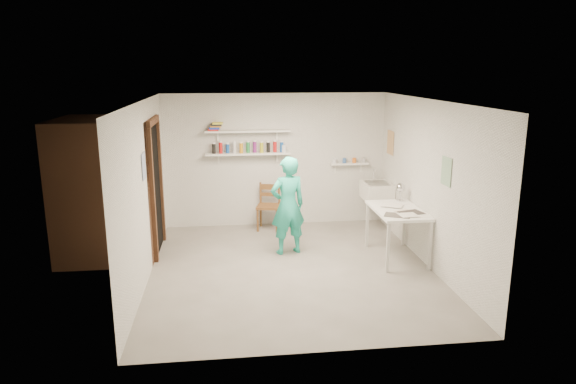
{
  "coord_description": "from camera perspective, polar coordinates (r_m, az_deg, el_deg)",
  "views": [
    {
      "loc": [
        -0.89,
        -6.88,
        2.82
      ],
      "look_at": [
        0.0,
        0.4,
        1.05
      ],
      "focal_mm": 32.0,
      "sensor_mm": 36.0,
      "label": 1
    }
  ],
  "objects": [
    {
      "name": "desk_lamp",
      "position": [
        8.28,
        12.41,
        0.49
      ],
      "size": [
        0.14,
        0.14,
        0.14
      ],
      "primitive_type": "sphere",
      "color": "silver",
      "rests_on": "work_table"
    },
    {
      "name": "papers",
      "position": [
        7.84,
        12.12,
        -1.79
      ],
      "size": [
        0.3,
        0.22,
        0.02
      ],
      "color": "silver",
      "rests_on": "work_table"
    },
    {
      "name": "wall_clock",
      "position": [
        8.04,
        0.2,
        0.64
      ],
      "size": [
        0.27,
        0.11,
        0.28
      ],
      "primitive_type": "cylinder",
      "rotation": [
        1.57,
        0.0,
        0.26
      ],
      "color": "beige",
      "rests_on": "man"
    },
    {
      "name": "wall_left",
      "position": [
        7.16,
        -15.78,
        -0.04
      ],
      "size": [
        0.02,
        4.5,
        2.4
      ],
      "primitive_type": "cube",
      "color": "silver",
      "rests_on": "ground"
    },
    {
      "name": "doorway_recess",
      "position": [
        8.21,
        -14.49,
        0.32
      ],
      "size": [
        0.02,
        0.9,
        2.0
      ],
      "primitive_type": "cube",
      "color": "black",
      "rests_on": "wall_left"
    },
    {
      "name": "wall_back",
      "position": [
        9.33,
        -1.4,
        3.57
      ],
      "size": [
        4.0,
        0.02,
        2.4
      ],
      "primitive_type": "cube",
      "color": "silver",
      "rests_on": "ground"
    },
    {
      "name": "shelf_lower",
      "position": [
        9.14,
        -4.45,
        4.27
      ],
      "size": [
        1.5,
        0.22,
        0.03
      ],
      "primitive_type": "cube",
      "color": "white",
      "rests_on": "wall_back"
    },
    {
      "name": "ceiling",
      "position": [
        6.95,
        0.41,
        10.18
      ],
      "size": [
        4.0,
        4.5,
        0.02
      ],
      "primitive_type": "cube",
      "color": "silver",
      "rests_on": "wall_back"
    },
    {
      "name": "door_lintel",
      "position": [
        8.04,
        -14.79,
        7.63
      ],
      "size": [
        0.06,
        1.05,
        0.1
      ],
      "primitive_type": "cube",
      "color": "brown",
      "rests_on": "wall_left"
    },
    {
      "name": "poster_right_a",
      "position": [
        9.23,
        11.31,
        5.4
      ],
      "size": [
        0.01,
        0.34,
        0.42
      ],
      "primitive_type": "cube",
      "color": "#995933",
      "rests_on": "wall_right"
    },
    {
      "name": "book_stack",
      "position": [
        9.07,
        -8.07,
        7.2
      ],
      "size": [
        0.26,
        0.14,
        0.14
      ],
      "color": "red",
      "rests_on": "shelf_upper"
    },
    {
      "name": "door_jamb_near",
      "position": [
        7.73,
        -14.8,
        -0.52
      ],
      "size": [
        0.06,
        0.1,
        2.0
      ],
      "primitive_type": "cube",
      "color": "brown",
      "rests_on": "ground"
    },
    {
      "name": "corridor_box",
      "position": [
        8.32,
        -19.36,
        0.51
      ],
      "size": [
        1.4,
        1.5,
        2.1
      ],
      "primitive_type": "cube",
      "color": "brown",
      "rests_on": "ground"
    },
    {
      "name": "poster_left",
      "position": [
        7.13,
        -15.73,
        2.79
      ],
      "size": [
        0.01,
        0.28,
        0.36
      ],
      "primitive_type": "cube",
      "color": "#334C7F",
      "rests_on": "wall_left"
    },
    {
      "name": "wooden_chair",
      "position": [
        9.15,
        -2.18,
        -1.6
      ],
      "size": [
        0.48,
        0.46,
        0.85
      ],
      "primitive_type": "cube",
      "rotation": [
        0.0,
        0.0,
        -0.24
      ],
      "color": "brown",
      "rests_on": "ground"
    },
    {
      "name": "belfast_sink",
      "position": [
        9.23,
        9.85,
        0.08
      ],
      "size": [
        0.48,
        0.6,
        0.3
      ],
      "primitive_type": "cube",
      "color": "white",
      "rests_on": "wall_right"
    },
    {
      "name": "wall_front",
      "position": [
        4.98,
        3.75,
        -5.48
      ],
      "size": [
        4.0,
        0.02,
        2.4
      ],
      "primitive_type": "cube",
      "color": "silver",
      "rests_on": "ground"
    },
    {
      "name": "shelf_upper",
      "position": [
        9.08,
        -4.5,
        6.76
      ],
      "size": [
        1.5,
        0.22,
        0.03
      ],
      "primitive_type": "cube",
      "color": "white",
      "rests_on": "wall_back"
    },
    {
      "name": "wall_right",
      "position": [
        7.64,
        15.51,
        0.83
      ],
      "size": [
        0.02,
        4.5,
        2.4
      ],
      "primitive_type": "cube",
      "color": "silver",
      "rests_on": "ground"
    },
    {
      "name": "man",
      "position": [
        7.89,
        -0.02,
        -1.52
      ],
      "size": [
        0.64,
        0.5,
        1.53
      ],
      "primitive_type": "imported",
      "rotation": [
        0.0,
        0.0,
        3.41
      ],
      "color": "#24B59A",
      "rests_on": "ground"
    },
    {
      "name": "spray_cans",
      "position": [
        9.12,
        -4.46,
        4.89
      ],
      "size": [
        1.34,
        0.06,
        0.17
      ],
      "color": "black",
      "rests_on": "shelf_lower"
    },
    {
      "name": "poster_right_b",
      "position": [
        7.08,
        17.17,
        2.21
      ],
      "size": [
        0.01,
        0.3,
        0.38
      ],
      "primitive_type": "cube",
      "color": "#3F724C",
      "rests_on": "wall_right"
    },
    {
      "name": "door_jamb_far",
      "position": [
        8.69,
        -13.95,
        1.08
      ],
      "size": [
        0.06,
        0.1,
        2.0
      ],
      "primitive_type": "cube",
      "color": "brown",
      "rests_on": "ground"
    },
    {
      "name": "floor",
      "position": [
        7.49,
        0.38,
        -8.62
      ],
      "size": [
        4.0,
        4.5,
        0.02
      ],
      "primitive_type": "cube",
      "color": "slate",
      "rests_on": "ground"
    },
    {
      "name": "ledge_shelf",
      "position": [
        9.48,
        6.82,
        3.14
      ],
      "size": [
        0.7,
        0.14,
        0.03
      ],
      "primitive_type": "cube",
      "color": "white",
      "rests_on": "wall_back"
    },
    {
      "name": "ledge_pots",
      "position": [
        9.47,
        6.83,
        3.5
      ],
      "size": [
        0.48,
        0.07,
        0.09
      ],
      "color": "silver",
      "rests_on": "ledge_shelf"
    },
    {
      "name": "work_table",
      "position": [
        7.95,
        11.98,
        -4.56
      ],
      "size": [
        0.69,
        1.16,
        0.77
      ],
      "primitive_type": "cube",
      "color": "white",
      "rests_on": "ground"
    }
  ]
}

